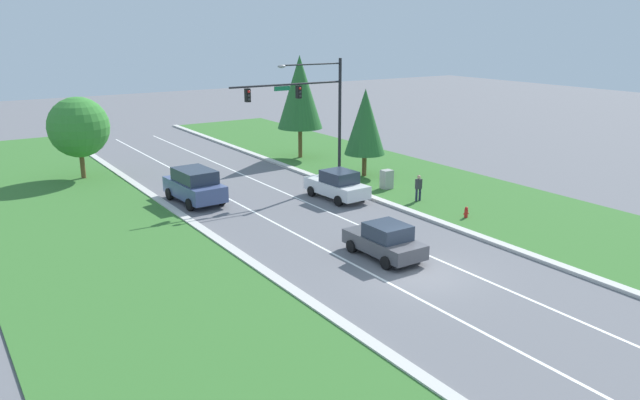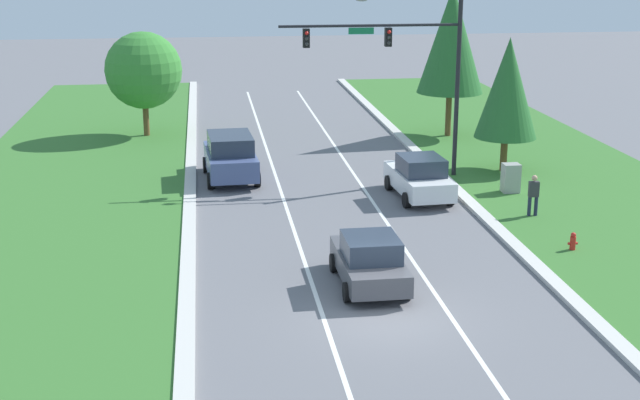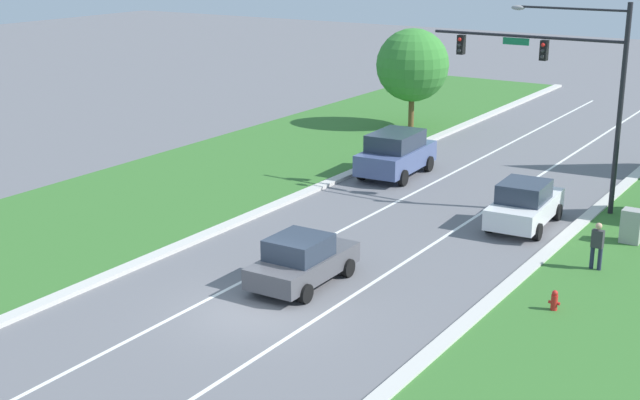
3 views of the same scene
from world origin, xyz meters
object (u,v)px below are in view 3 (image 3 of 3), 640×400
object	(u,v)px
traffic_signal_mast	(566,72)
oak_near_left_tree	(413,65)
pedestrian	(597,245)
white_sedan	(525,204)
utility_cabinet	(631,227)
graphite_sedan	(302,260)
slate_blue_suv	(396,153)
fire_hydrant	(554,302)

from	to	relation	value
traffic_signal_mast	oak_near_left_tree	xyz separation A→B (m)	(-12.08, 10.67, -1.89)
pedestrian	oak_near_left_tree	bearing A→B (deg)	-45.11
white_sedan	utility_cabinet	size ratio (longest dim) A/B	3.49
utility_cabinet	pedestrian	world-z (taller)	pedestrian
traffic_signal_mast	graphite_sedan	bearing A→B (deg)	-107.65
white_sedan	traffic_signal_mast	bearing A→B (deg)	83.64
graphite_sedan	slate_blue_suv	bearing A→B (deg)	105.09
fire_hydrant	traffic_signal_mast	bearing A→B (deg)	108.12
white_sedan	fire_hydrant	bearing A→B (deg)	-66.92
slate_blue_suv	white_sedan	bearing A→B (deg)	-30.79
pedestrian	traffic_signal_mast	bearing A→B (deg)	-59.03
slate_blue_suv	utility_cabinet	distance (m)	12.29
traffic_signal_mast	white_sedan	distance (m)	5.67
graphite_sedan	utility_cabinet	distance (m)	12.37
graphite_sedan	white_sedan	world-z (taller)	white_sedan
pedestrian	fire_hydrant	size ratio (longest dim) A/B	2.41
traffic_signal_mast	utility_cabinet	distance (m)	6.94
graphite_sedan	oak_near_left_tree	xyz separation A→B (m)	(-8.04, 23.38, 2.83)
slate_blue_suv	white_sedan	xyz separation A→B (m)	(7.66, -4.02, -0.19)
oak_near_left_tree	fire_hydrant	bearing A→B (deg)	-53.80
slate_blue_suv	white_sedan	world-z (taller)	slate_blue_suv
fire_hydrant	oak_near_left_tree	size ratio (longest dim) A/B	0.12
graphite_sedan	slate_blue_suv	size ratio (longest dim) A/B	0.86
slate_blue_suv	utility_cabinet	size ratio (longest dim) A/B	3.70
slate_blue_suv	pedestrian	bearing A→B (deg)	-35.92
white_sedan	oak_near_left_tree	world-z (taller)	oak_near_left_tree
graphite_sedan	pedestrian	world-z (taller)	pedestrian
pedestrian	graphite_sedan	bearing A→B (deg)	41.97
traffic_signal_mast	oak_near_left_tree	distance (m)	16.23
graphite_sedan	utility_cabinet	bearing A→B (deg)	50.03
slate_blue_suv	pedestrian	world-z (taller)	slate_blue_suv
traffic_signal_mast	fire_hydrant	xyz separation A→B (m)	(3.45, -10.55, -5.18)
traffic_signal_mast	pedestrian	distance (m)	8.72
white_sedan	oak_near_left_tree	distance (m)	18.51
pedestrian	slate_blue_suv	bearing A→B (deg)	-30.10
oak_near_left_tree	slate_blue_suv	bearing A→B (deg)	-66.77
fire_hydrant	pedestrian	bearing A→B (deg)	89.16
graphite_sedan	slate_blue_suv	xyz separation A→B (m)	(-3.79, 13.49, 0.27)
graphite_sedan	pedestrian	xyz separation A→B (m)	(7.56, 6.18, 0.13)
traffic_signal_mast	white_sedan	bearing A→B (deg)	-93.06
utility_cabinet	fire_hydrant	world-z (taller)	utility_cabinet
pedestrian	fire_hydrant	bearing A→B (deg)	91.87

